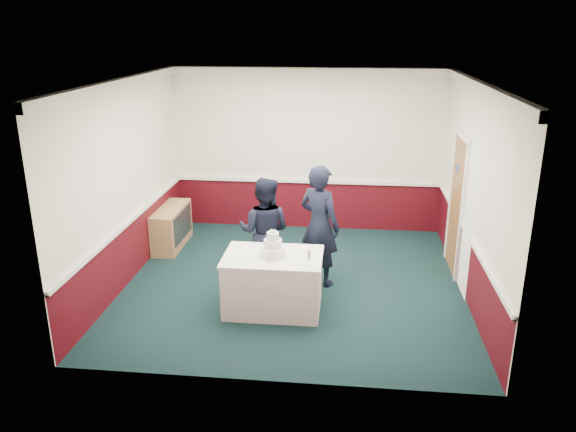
# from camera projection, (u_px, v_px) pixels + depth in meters

# --- Properties ---
(ground) EXTENTS (5.00, 5.00, 0.00)m
(ground) POSITION_uv_depth(u_px,v_px,m) (294.00, 283.00, 8.51)
(ground) COLOR #11282A
(ground) RESTS_ON ground
(room_shell) EXTENTS (5.00, 5.00, 3.00)m
(room_shell) POSITION_uv_depth(u_px,v_px,m) (303.00, 147.00, 8.44)
(room_shell) COLOR white
(room_shell) RESTS_ON ground
(sideboard) EXTENTS (0.41, 1.20, 0.70)m
(sideboard) POSITION_uv_depth(u_px,v_px,m) (172.00, 227.00, 9.82)
(sideboard) COLOR tan
(sideboard) RESTS_ON ground
(cake_table) EXTENTS (1.32, 0.92, 0.79)m
(cake_table) POSITION_uv_depth(u_px,v_px,m) (273.00, 282.00, 7.61)
(cake_table) COLOR white
(cake_table) RESTS_ON ground
(wedding_cake) EXTENTS (0.35, 0.35, 0.36)m
(wedding_cake) POSITION_uv_depth(u_px,v_px,m) (273.00, 248.00, 7.45)
(wedding_cake) COLOR white
(wedding_cake) RESTS_ON cake_table
(cake_knife) EXTENTS (0.04, 0.22, 0.00)m
(cake_knife) POSITION_uv_depth(u_px,v_px,m) (269.00, 261.00, 7.30)
(cake_knife) COLOR silver
(cake_knife) RESTS_ON cake_table
(champagne_flute) EXTENTS (0.05, 0.05, 0.21)m
(champagne_flute) POSITION_uv_depth(u_px,v_px,m) (309.00, 256.00, 7.13)
(champagne_flute) COLOR silver
(champagne_flute) RESTS_ON cake_table
(person_man) EXTENTS (0.87, 0.72, 1.64)m
(person_man) POSITION_uv_depth(u_px,v_px,m) (265.00, 231.00, 8.27)
(person_man) COLOR black
(person_man) RESTS_ON ground
(person_woman) EXTENTS (0.80, 0.73, 1.83)m
(person_woman) POSITION_uv_depth(u_px,v_px,m) (319.00, 225.00, 8.24)
(person_woman) COLOR black
(person_woman) RESTS_ON ground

